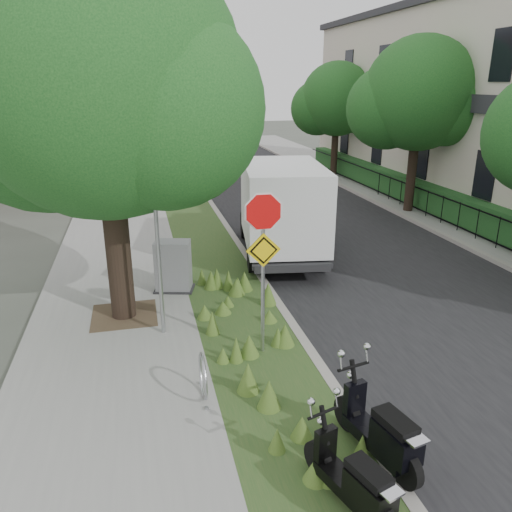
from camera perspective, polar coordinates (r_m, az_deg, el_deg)
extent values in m
plane|color=#4C5147|center=(9.73, 9.83, -11.97)|extent=(120.00, 120.00, 0.00)
cube|color=gray|center=(18.28, -15.35, 2.90)|extent=(3.50, 60.00, 0.12)
cube|color=#2A4F21|center=(18.37, -6.76, 3.55)|extent=(2.00, 60.00, 0.12)
cube|color=#9E9991|center=(18.51, -3.68, 3.77)|extent=(0.20, 60.00, 0.13)
cube|color=black|center=(19.40, 6.58, 4.23)|extent=(7.00, 60.00, 0.01)
cube|color=#9E9991|center=(20.82, 15.72, 4.84)|extent=(0.20, 60.00, 0.13)
cube|color=gray|center=(21.68, 19.68, 4.98)|extent=(3.20, 60.00, 0.12)
cylinder|color=black|center=(10.73, -15.82, 4.29)|extent=(0.52, 0.52, 4.48)
sphere|color=#18481B|center=(10.40, -17.24, 18.91)|extent=(5.40, 5.40, 5.40)
sphere|color=#18481B|center=(11.34, -23.01, 14.81)|extent=(4.05, 4.05, 4.05)
sphere|color=#18481B|center=(9.74, -10.53, 16.26)|extent=(3.78, 3.78, 3.78)
cube|color=#473828|center=(11.48, -14.80, -6.54)|extent=(1.40, 1.40, 0.01)
cylinder|color=#A5A8AD|center=(9.82, -11.19, 1.84)|extent=(0.08, 0.08, 4.00)
torus|color=#A5A8AD|center=(8.35, -6.08, -13.48)|extent=(0.05, 0.77, 0.77)
cube|color=#A5A8AD|center=(8.26, -5.64, -16.91)|extent=(0.06, 0.06, 0.04)
cube|color=#A5A8AD|center=(8.84, -6.32, -14.21)|extent=(0.06, 0.06, 0.04)
cylinder|color=#A5A8AD|center=(9.10, 0.79, -2.54)|extent=(0.07, 0.07, 3.00)
cylinder|color=red|center=(8.68, 0.87, 5.06)|extent=(0.86, 0.03, 0.86)
cylinder|color=white|center=(8.70, 0.85, 5.09)|extent=(0.94, 0.02, 0.94)
cube|color=yellow|center=(8.88, 0.85, 0.68)|extent=(0.64, 0.03, 0.64)
cube|color=black|center=(20.95, 17.67, 7.57)|extent=(0.04, 24.00, 0.04)
cube|color=black|center=(21.11, 17.45, 5.44)|extent=(0.04, 24.00, 0.04)
cylinder|color=black|center=(21.04, 17.54, 6.37)|extent=(0.03, 0.03, 1.00)
cube|color=#184520|center=(21.39, 19.18, 6.54)|extent=(1.00, 24.00, 1.10)
cube|color=#2D2D33|center=(20.99, 20.42, 16.23)|extent=(0.25, 26.00, 0.60)
cube|color=maroon|center=(30.21, -25.94, 15.55)|extent=(9.00, 10.00, 8.00)
cube|color=#9E9991|center=(30.35, -27.16, 23.22)|extent=(9.40, 10.40, 0.40)
cylinder|color=black|center=(20.67, 17.48, 10.45)|extent=(0.36, 0.36, 4.03)
sphere|color=#18481B|center=(20.48, 18.19, 17.21)|extent=(4.20, 4.20, 4.20)
sphere|color=#18481B|center=(20.58, 14.77, 16.06)|extent=(3.15, 3.15, 3.15)
sphere|color=#18481B|center=(20.49, 20.93, 15.74)|extent=(2.94, 2.94, 2.94)
cylinder|color=black|center=(27.82, 9.00, 12.74)|extent=(0.36, 0.36, 3.64)
sphere|color=#18481B|center=(27.66, 9.25, 17.29)|extent=(3.80, 3.80, 3.80)
sphere|color=#18481B|center=(27.90, 7.04, 16.43)|extent=(2.85, 2.85, 2.85)
sphere|color=#18481B|center=(27.54, 11.12, 16.38)|extent=(2.66, 2.66, 2.66)
cylinder|color=black|center=(7.07, 7.11, -21.99)|extent=(0.25, 0.49, 0.47)
cube|color=black|center=(6.72, 10.67, -24.62)|extent=(0.62, 1.09, 0.16)
cube|color=black|center=(6.41, 12.89, -24.75)|extent=(0.50, 0.67, 0.37)
cube|color=black|center=(6.27, 12.75, -22.96)|extent=(0.43, 0.61, 0.11)
cylinder|color=black|center=(7.83, 10.39, -17.24)|extent=(0.23, 0.54, 0.52)
cylinder|color=black|center=(7.11, 16.77, -22.25)|extent=(0.23, 0.54, 0.52)
cube|color=black|center=(7.41, 13.64, -19.73)|extent=(0.59, 1.20, 0.18)
cube|color=black|center=(7.06, 15.71, -19.68)|extent=(0.50, 0.72, 0.40)
cube|color=black|center=(6.93, 15.63, -17.78)|extent=(0.43, 0.66, 0.12)
cube|color=#262628|center=(15.12, 2.74, 1.95)|extent=(2.73, 5.46, 0.18)
cube|color=#B7BABC|center=(16.84, 1.89, 6.72)|extent=(2.20, 1.67, 1.58)
cube|color=white|center=(14.28, 3.10, 6.03)|extent=(2.70, 4.03, 2.17)
cube|color=#262628|center=(12.59, -9.30, -3.71)|extent=(1.07, 0.85, 0.04)
cube|color=slate|center=(12.36, -9.45, -1.11)|extent=(0.94, 0.72, 1.26)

